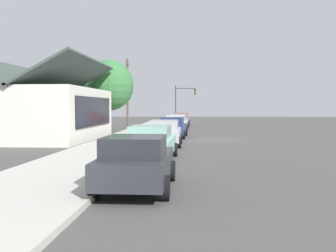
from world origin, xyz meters
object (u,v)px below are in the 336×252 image
Objects in this scene: car_cherry at (181,119)px; shade_tree at (108,85)px; car_charcoal at (137,162)px; traffic_light_main at (184,98)px; utility_pole_wooden at (128,92)px; car_navy at (173,127)px; car_ivory at (176,124)px; car_seafoam at (151,142)px; fire_hydrant_red at (144,137)px; car_skyblue at (179,121)px; car_silver at (165,133)px.

shade_tree is (-11.60, 6.40, 3.55)m from car_cherry.
traffic_light_main reaches higher than car_charcoal.
utility_pole_wooden is at bearing 153.03° from traffic_light_main.
car_cherry is (17.98, 0.07, -0.00)m from car_navy.
car_ivory is at bearing -93.52° from shade_tree.
car_seafoam is 25.06m from utility_pole_wooden.
shade_tree is 1.30× the size of traffic_light_main.
fire_hydrant_red is at bearing -166.75° from utility_pole_wooden.
car_cherry is at bearing 2.02° from car_navy.
car_seafoam and car_cherry have the same top height.
car_skyblue is 10.77m from traffic_light_main.
car_seafoam is 12.72m from car_navy.
car_skyblue is 9.40m from shade_tree.
car_silver and car_navy have the same top height.
car_skyblue is at bearing -178.52° from car_cherry.
car_charcoal is 6.08m from car_seafoam.
fire_hydrant_red is at bearing 11.43° from car_seafoam.
car_ivory is 11.99m from car_cherry.
car_charcoal and car_cherry have the same top height.
shade_tree is (6.38, 6.47, 3.55)m from car_navy.
fire_hydrant_red is (-16.99, -4.00, -3.43)m from utility_pole_wooden.
car_cherry is 6.27× the size of fire_hydrant_red.
car_cherry is 5.41m from traffic_light_main.
car_seafoam is at bearing -179.14° from car_cherry.
fire_hydrant_red is (7.30, 1.33, -0.32)m from car_seafoam.
traffic_light_main is at bearing 0.58° from car_seafoam.
car_skyblue is (18.51, -0.09, -0.00)m from car_silver.
traffic_light_main is 0.69× the size of utility_pole_wooden.
car_navy is 0.64× the size of utility_pole_wooden.
car_navy is 0.93× the size of traffic_light_main.
car_seafoam is at bearing -179.23° from car_navy.
car_seafoam is 6.46m from car_silver.
car_silver is at bearing -177.68° from car_skyblue.
fire_hydrant_red is (-28.11, 1.66, -2.99)m from traffic_light_main.
car_cherry is 23.45m from fire_hydrant_red.
car_charcoal is 31.03m from utility_pole_wooden.
fire_hydrant_red is at bearing 58.73° from car_silver.
shade_tree reaches higher than car_cherry.
car_charcoal is at bearing 179.89° from traffic_light_main.
car_navy is at bearing 0.11° from car_seafoam.
car_seafoam is (6.08, 0.25, 0.00)m from car_charcoal.
utility_pole_wooden is (30.36, 5.58, 3.11)m from car_charcoal.
utility_pole_wooden is (-11.12, 5.66, 0.44)m from traffic_light_main.
car_seafoam is 1.00× the size of car_ivory.
car_silver reaches higher than fire_hydrant_red.
car_seafoam and car_silver have the same top height.
car_ivory and car_skyblue have the same top height.
car_charcoal is 24.79m from car_ivory.
shade_tree reaches higher than car_silver.
car_navy and car_cherry have the same top height.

